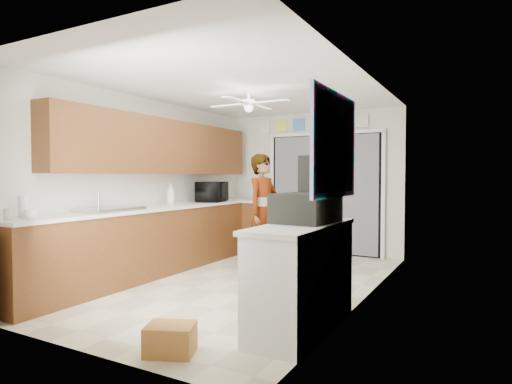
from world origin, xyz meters
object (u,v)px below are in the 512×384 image
at_px(paper_towel_roll, 24,207).
at_px(man, 264,212).
at_px(microwave, 212,192).
at_px(navy_crate, 266,310).
at_px(suitcase, 306,208).
at_px(dog, 271,246).
at_px(soap_bottle, 171,194).
at_px(cardboard_box, 170,339).
at_px(cup, 30,214).

distance_m(paper_towel_roll, man, 3.09).
bearing_deg(microwave, navy_crate, -154.95).
bearing_deg(paper_towel_roll, suitcase, 20.76).
xyz_separation_m(navy_crate, dog, (-1.31, 2.70, 0.10)).
distance_m(soap_bottle, cardboard_box, 3.40).
bearing_deg(man, dog, 28.34).
bearing_deg(dog, man, -74.48).
height_order(microwave, suitcase, microwave).
height_order(paper_towel_roll, cardboard_box, paper_towel_roll).
xyz_separation_m(microwave, man, (1.18, -0.40, -0.26)).
bearing_deg(suitcase, soap_bottle, 157.27).
bearing_deg(dog, soap_bottle, -136.45).
bearing_deg(soap_bottle, cup, -84.89).
xyz_separation_m(soap_bottle, cardboard_box, (2.08, -2.50, -0.99)).
distance_m(cup, suitcase, 2.73).
bearing_deg(cardboard_box, cup, 176.60).
relative_size(soap_bottle, suitcase, 0.51).
distance_m(cardboard_box, dog, 3.80).
distance_m(cup, cardboard_box, 2.07).
distance_m(paper_towel_roll, cardboard_box, 2.25).
relative_size(microwave, soap_bottle, 1.86).
relative_size(cardboard_box, navy_crate, 0.89).
bearing_deg(suitcase, man, 131.08).
height_order(navy_crate, man, man).
height_order(soap_bottle, cup, soap_bottle).
height_order(soap_bottle, man, man).
relative_size(microwave, suitcase, 0.96).
distance_m(cup, navy_crate, 2.51).
distance_m(paper_towel_roll, dog, 3.76).
relative_size(paper_towel_roll, man, 0.13).
height_order(soap_bottle, suitcase, soap_bottle).
distance_m(microwave, soap_bottle, 0.88).
bearing_deg(microwave, cup, 162.70).
bearing_deg(cup, navy_crate, 21.32).
xyz_separation_m(cardboard_box, man, (-0.74, 2.95, 0.73)).
bearing_deg(cardboard_box, suitcase, 61.03).
height_order(suitcase, man, man).
height_order(soap_bottle, navy_crate, soap_bottle).
height_order(cardboard_box, man, man).
relative_size(navy_crate, dog, 0.72).
bearing_deg(paper_towel_roll, cardboard_box, -4.20).
relative_size(soap_bottle, cardboard_box, 0.89).
distance_m(soap_bottle, suitcase, 3.04).
xyz_separation_m(paper_towel_roll, navy_crate, (2.36, 0.82, -0.93)).
height_order(man, dog, man).
bearing_deg(man, suitcase, -132.61).
relative_size(paper_towel_roll, suitcase, 0.36).
xyz_separation_m(microwave, cup, (0.05, -3.24, -0.12)).
distance_m(soap_bottle, dog, 1.83).
distance_m(man, dog, 0.98).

